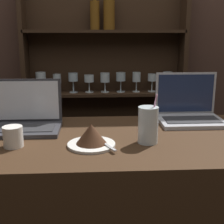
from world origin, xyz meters
TOP-DOWN VIEW (x-y plane):
  - back_wall at (0.00, 1.45)m, footprint 7.00×0.06m
  - back_shelf at (-0.04, 1.37)m, footprint 1.15×0.18m
  - laptop_near at (-0.44, 0.47)m, footprint 0.33×0.22m
  - laptop_far at (0.34, 0.56)m, footprint 0.31×0.24m
  - cake_plate at (-0.14, 0.23)m, footprint 0.19×0.19m
  - water_glass at (0.09, 0.26)m, footprint 0.08×0.08m
  - coffee_cup at (-0.43, 0.24)m, footprint 0.07×0.07m

SIDE VIEW (x-z plane):
  - back_shelf at x=-0.04m, z-range 0.04..1.80m
  - cake_plate at x=-0.14m, z-range 0.97..1.06m
  - coffee_cup at x=-0.43m, z-range 0.97..1.05m
  - laptop_near at x=-0.44m, z-range 0.91..1.13m
  - laptop_far at x=0.34m, z-range 0.91..1.14m
  - water_glass at x=0.09m, z-range 0.95..1.14m
  - back_wall at x=0.00m, z-range 0.00..2.70m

